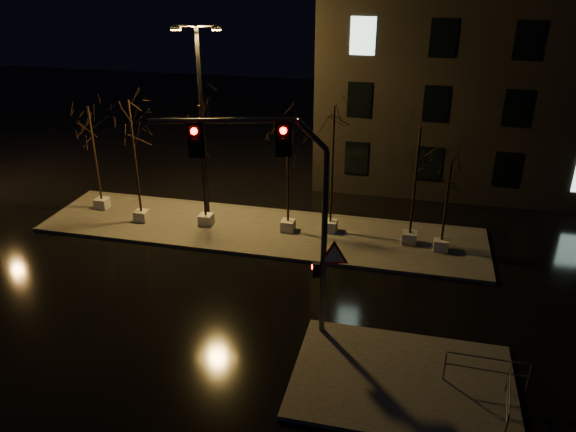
# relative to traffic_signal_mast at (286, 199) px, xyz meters

# --- Properties ---
(ground) EXTENTS (90.00, 90.00, 0.00)m
(ground) POSITION_rel_traffic_signal_mast_xyz_m (-3.27, 1.83, -5.29)
(ground) COLOR black
(ground) RESTS_ON ground
(median) EXTENTS (22.00, 5.00, 0.15)m
(median) POSITION_rel_traffic_signal_mast_xyz_m (-3.27, 7.83, -5.22)
(median) COLOR #403F39
(median) RESTS_ON ground
(sidewalk_corner) EXTENTS (7.00, 5.00, 0.15)m
(sidewalk_corner) POSITION_rel_traffic_signal_mast_xyz_m (4.23, -1.67, -5.22)
(sidewalk_corner) COLOR #403F39
(sidewalk_corner) RESTS_ON ground
(building) EXTENTS (25.00, 12.00, 15.00)m
(building) POSITION_rel_traffic_signal_mast_xyz_m (10.73, 19.83, 2.21)
(building) COLOR black
(building) RESTS_ON ground
(tree_0) EXTENTS (1.80, 1.80, 5.68)m
(tree_0) POSITION_rel_traffic_signal_mast_xyz_m (-12.23, 8.37, -0.83)
(tree_0) COLOR #BBB7AE
(tree_0) RESTS_ON median
(tree_1) EXTENTS (1.80, 1.80, 6.39)m
(tree_1) POSITION_rel_traffic_signal_mast_xyz_m (-9.41, 7.39, -0.30)
(tree_1) COLOR #BBB7AE
(tree_1) RESTS_ON median
(tree_2) EXTENTS (1.80, 1.80, 6.26)m
(tree_2) POSITION_rel_traffic_signal_mast_xyz_m (-6.03, 7.70, -0.40)
(tree_2) COLOR #BBB7AE
(tree_2) RESTS_ON median
(tree_3) EXTENTS (1.80, 1.80, 5.02)m
(tree_3) POSITION_rel_traffic_signal_mast_xyz_m (-1.84, 7.98, -1.34)
(tree_3) COLOR #BBB7AE
(tree_3) RESTS_ON median
(tree_4) EXTENTS (1.80, 1.80, 6.40)m
(tree_4) POSITION_rel_traffic_signal_mast_xyz_m (0.19, 8.41, -0.29)
(tree_4) COLOR #BBB7AE
(tree_4) RESTS_ON median
(tree_5) EXTENTS (1.80, 1.80, 5.79)m
(tree_5) POSITION_rel_traffic_signal_mast_xyz_m (4.04, 8.02, -0.75)
(tree_5) COLOR #BBB7AE
(tree_5) RESTS_ON median
(tree_6) EXTENTS (1.80, 1.80, 4.44)m
(tree_6) POSITION_rel_traffic_signal_mast_xyz_m (5.48, 7.63, -1.77)
(tree_6) COLOR #BBB7AE
(tree_6) RESTS_ON median
(traffic_signal_mast) EXTENTS (6.24, 1.67, 7.83)m
(traffic_signal_mast) POSITION_rel_traffic_signal_mast_xyz_m (0.00, 0.00, 0.00)
(traffic_signal_mast) COLOR #56585D
(traffic_signal_mast) RESTS_ON sidewalk_corner
(streetlight_main) EXTENTS (2.36, 0.76, 9.49)m
(streetlight_main) POSITION_rel_traffic_signal_mast_xyz_m (-6.44, 9.04, 0.33)
(streetlight_main) COLOR black
(streetlight_main) RESTS_ON median
(guard_rail_a) EXTENTS (2.54, 0.11, 1.10)m
(guard_rail_a) POSITION_rel_traffic_signal_mast_xyz_m (6.73, -1.41, -4.43)
(guard_rail_a) COLOR #56585D
(guard_rail_a) RESTS_ON sidewalk_corner
(guard_rail_b) EXTENTS (0.32, 2.18, 1.04)m
(guard_rail_b) POSITION_rel_traffic_signal_mast_xyz_m (7.23, -2.56, -4.47)
(guard_rail_b) COLOR #56585D
(guard_rail_b) RESTS_ON sidewalk_corner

